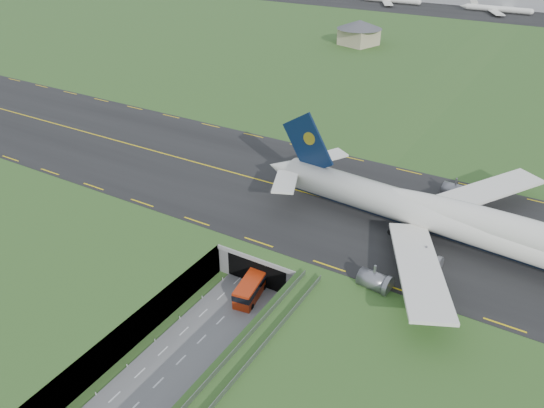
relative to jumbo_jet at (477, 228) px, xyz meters
The scene contains 9 objects.
ground 44.13m from the jumbo_jet, 137.80° to the right, with size 900.00×900.00×0.00m, color #335B24.
airfield_deck 43.47m from the jumbo_jet, 137.80° to the right, with size 800.00×800.00×6.00m, color gray.
trench_road 49.31m from the jumbo_jet, 131.17° to the right, with size 12.00×75.00×0.20m, color slate.
taxiway 32.33m from the jumbo_jet, behind, with size 800.00×44.00×0.18m, color black.
tunnel_portal 34.71m from the jumbo_jet, 159.27° to the right, with size 17.00×22.30×6.00m.
guideway 52.39m from the jumbo_jet, 113.36° to the right, with size 3.00×53.00×7.05m.
jumbo_jet is the anchor object (origin of this frame).
shuttle_tram 40.14m from the jumbo_jet, 141.84° to the right, with size 4.49×8.76×3.39m.
service_building 155.85m from the jumbo_jet, 120.09° to the left, with size 24.04×24.04×10.46m.
Camera 1 is at (40.79, -54.89, 59.19)m, focal length 35.00 mm.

